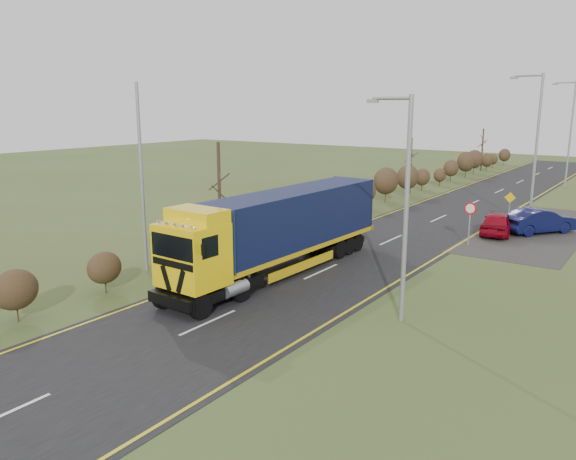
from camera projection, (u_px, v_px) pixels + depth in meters
The scene contains 14 objects.
ground at pixel (272, 294), 24.18m from camera, with size 160.00×160.00×0.00m, color #3E4B20.
road at pixel (376, 247), 32.16m from camera, with size 8.00×120.00×0.02m, color black.
layby at pixel (535, 230), 36.51m from camera, with size 6.00×18.00×0.02m, color #2D2A28.
lane_markings at pixel (374, 248), 31.91m from camera, with size 7.52×116.00×0.01m.
hedgerow at pixel (270, 214), 33.49m from camera, with size 2.24×102.04×6.05m.
lorry at pixel (280, 227), 26.66m from camera, with size 2.82×14.50×4.03m.
car_red_hatchback at pixel (498, 223), 35.13m from camera, with size 1.75×4.35×1.48m, color maroon.
car_blue_sedan at pixel (539, 221), 35.49m from camera, with size 1.67×4.78×1.58m, color black.
streetlight_near at pixel (404, 201), 20.29m from camera, with size 1.78×0.18×8.34m.
streetlight_mid at pixel (535, 143), 36.90m from camera, with size 2.12×0.20×9.99m.
streetlight_far at pixel (569, 129), 54.24m from camera, with size 2.16×0.20×10.22m.
left_pole at pixel (142, 179), 26.69m from camera, with size 0.16×0.16×9.01m, color gray.
speed_sign at pixel (470, 215), 32.11m from camera, with size 0.70×0.10×2.54m.
warning_board at pixel (510, 203), 39.46m from camera, with size 0.76×0.11×1.99m.
Camera 1 is at (13.76, -18.43, 7.98)m, focal length 35.00 mm.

